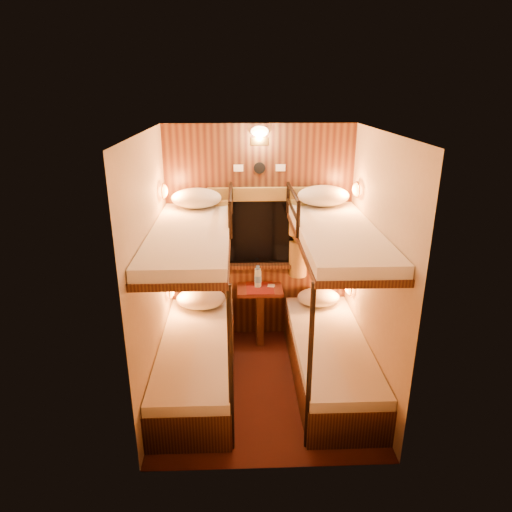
{
  "coord_description": "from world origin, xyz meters",
  "views": [
    {
      "loc": [
        -0.22,
        -3.75,
        2.75
      ],
      "look_at": [
        -0.07,
        0.15,
        1.29
      ],
      "focal_mm": 32.0,
      "sensor_mm": 36.0,
      "label": 1
    }
  ],
  "objects_px": {
    "table": "(260,307)",
    "bottle_left": "(258,278)",
    "bunk_left": "(196,332)",
    "bottle_right": "(259,279)",
    "bunk_right": "(331,329)"
  },
  "relations": [
    {
      "from": "bunk_right",
      "to": "bottle_right",
      "type": "height_order",
      "value": "bunk_right"
    },
    {
      "from": "bottle_left",
      "to": "bottle_right",
      "type": "relative_size",
      "value": 1.21
    },
    {
      "from": "bunk_left",
      "to": "bottle_right",
      "type": "relative_size",
      "value": 9.0
    },
    {
      "from": "bunk_right",
      "to": "bottle_left",
      "type": "height_order",
      "value": "bunk_right"
    },
    {
      "from": "table",
      "to": "bottle_left",
      "type": "xyz_separation_m",
      "value": [
        -0.02,
        0.03,
        0.34
      ]
    },
    {
      "from": "table",
      "to": "bottle_right",
      "type": "distance_m",
      "value": 0.33
    },
    {
      "from": "bottle_right",
      "to": "bunk_left",
      "type": "bearing_deg",
      "value": -127.49
    },
    {
      "from": "bunk_left",
      "to": "table",
      "type": "xyz_separation_m",
      "value": [
        0.65,
        0.78,
        -0.14
      ]
    },
    {
      "from": "bunk_left",
      "to": "bottle_left",
      "type": "distance_m",
      "value": 1.05
    },
    {
      "from": "table",
      "to": "bottle_right",
      "type": "height_order",
      "value": "bottle_right"
    },
    {
      "from": "bunk_left",
      "to": "bottle_right",
      "type": "height_order",
      "value": "bunk_left"
    },
    {
      "from": "bunk_left",
      "to": "bottle_right",
      "type": "distance_m",
      "value": 1.06
    },
    {
      "from": "bunk_right",
      "to": "table",
      "type": "bearing_deg",
      "value": 129.67
    },
    {
      "from": "bunk_right",
      "to": "bottle_left",
      "type": "bearing_deg",
      "value": 129.4
    },
    {
      "from": "bunk_left",
      "to": "table",
      "type": "distance_m",
      "value": 1.02
    }
  ]
}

